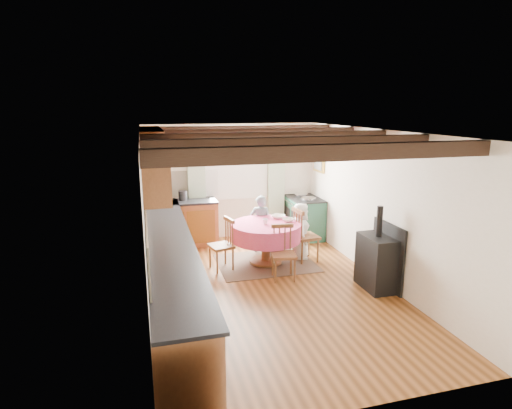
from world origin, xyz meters
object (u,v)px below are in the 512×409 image
object	(u,v)px
dining_table	(266,244)
chair_near	(284,253)
child_right	(300,231)
cup	(265,222)
child_far	(261,224)
cast_iron_stove	(377,248)
chair_right	(306,235)
chair_left	(221,244)
aga_range	(304,217)

from	to	relation	value
dining_table	chair_near	size ratio (longest dim) A/B	1.38
child_right	cup	bearing A→B (deg)	110.91
cup	child_far	bearing A→B (deg)	81.34
cast_iron_stove	child_far	xyz separation A→B (m)	(-1.27, 2.04, -0.09)
chair_right	chair_left	bearing A→B (deg)	83.75
chair_near	chair_right	world-z (taller)	chair_right
chair_left	child_far	distance (m)	1.10
aga_range	child_right	world-z (taller)	child_right
cast_iron_stove	chair_right	bearing A→B (deg)	113.31
child_far	cup	xyz separation A→B (m)	(-0.10, -0.63, 0.23)
chair_near	aga_range	world-z (taller)	chair_near
dining_table	child_far	distance (m)	0.63
dining_table	chair_left	distance (m)	0.82
child_right	child_far	bearing A→B (deg)	61.46
cast_iron_stove	child_right	bearing A→B (deg)	113.25
chair_left	aga_range	xyz separation A→B (m)	(2.04, 1.33, -0.01)
dining_table	child_far	bearing A→B (deg)	83.05
dining_table	chair_near	distance (m)	0.75
cast_iron_stove	cup	distance (m)	1.96
child_right	cast_iron_stove	bearing A→B (deg)	-145.44
chair_left	cup	world-z (taller)	chair_left
chair_left	cast_iron_stove	xyz separation A→B (m)	(2.15, -1.39, 0.20)
chair_near	child_right	bearing A→B (deg)	62.39
dining_table	cup	xyz separation A→B (m)	(-0.02, -0.03, 0.42)
chair_near	cast_iron_stove	world-z (taller)	cast_iron_stove
chair_right	aga_range	xyz separation A→B (m)	(0.49, 1.32, -0.05)
chair_right	cup	size ratio (longest dim) A/B	9.95
chair_left	cup	bearing A→B (deg)	78.10
aga_range	cup	xyz separation A→B (m)	(-1.25, -1.30, 0.35)
dining_table	chair_right	distance (m)	0.75
chair_right	chair_near	bearing A→B (deg)	129.99
child_right	cup	size ratio (longest dim) A/B	10.56
dining_table	chair_left	size ratio (longest dim) A/B	1.37
chair_near	cast_iron_stove	size ratio (longest dim) A/B	0.68
dining_table	chair_left	world-z (taller)	chair_left
dining_table	chair_near	world-z (taller)	chair_near
chair_near	child_far	world-z (taller)	child_far
chair_near	aga_range	distance (m)	2.32
child_far	cup	size ratio (longest dim) A/B	11.29
chair_near	chair_right	xyz separation A→B (m)	(0.66, 0.69, 0.05)
dining_table	child_right	distance (m)	0.70
chair_left	child_far	bearing A→B (deg)	112.70
cast_iron_stove	aga_range	bearing A→B (deg)	92.32
dining_table	child_right	size ratio (longest dim) A/B	1.18
child_far	child_right	xyz separation A→B (m)	(0.61, -0.51, -0.04)
chair_right	child_far	world-z (taller)	child_far
chair_right	child_right	distance (m)	0.15
child_right	aga_range	bearing A→B (deg)	-13.46
chair_near	child_right	size ratio (longest dim) A/B	0.85
child_right	cup	world-z (taller)	child_right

